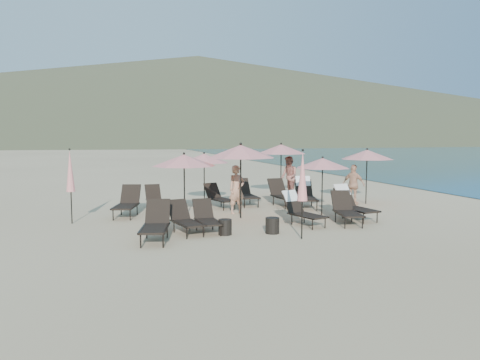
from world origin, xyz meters
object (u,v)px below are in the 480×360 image
object	(u,v)px
lounger_10	(283,194)
umbrella_open_5	(367,155)
lounger_0	(156,223)
umbrella_open_2	(323,163)
umbrella_open_4	(281,149)
umbrella_closed_1	(70,171)
lounger_8	(219,197)
beachgoer_b	(289,177)
lounger_5	(353,203)
umbrella_open_1	(241,151)
lounger_7	(155,198)
lounger_11	(305,193)
beachgoer_a	(237,189)
lounger_3	(301,209)
umbrella_open_3	(204,158)
beachgoer_c	(354,185)
lounger_4	(346,209)
lounger_6	(127,202)
side_table_0	(225,227)
lounger_2	(206,217)
umbrella_open_0	(184,160)
umbrella_closed_0	(302,177)
side_table_1	(272,226)
lounger_9	(245,193)

from	to	relation	value
lounger_10	umbrella_open_5	distance (m)	3.72
lounger_0	umbrella_open_2	xyz separation A→B (m)	(5.90, 2.24, 1.32)
umbrella_open_4	umbrella_closed_1	size ratio (longest dim) A/B	1.03
lounger_10	umbrella_open_4	distance (m)	2.93
lounger_0	umbrella_open_2	world-z (taller)	umbrella_open_2
lounger_0	umbrella_closed_1	size ratio (longest dim) A/B	0.79
lounger_8	beachgoer_b	bearing A→B (deg)	12.37
lounger_5	umbrella_open_1	world-z (taller)	umbrella_open_1
lounger_7	lounger_11	world-z (taller)	lounger_11
umbrella_open_2	umbrella_closed_1	bearing A→B (deg)	174.01
umbrella_open_1	beachgoer_a	bearing A→B (deg)	81.11
lounger_3	lounger_11	bearing A→B (deg)	48.35
umbrella_open_3	umbrella_open_4	bearing A→B (deg)	19.42
umbrella_open_2	beachgoer_c	world-z (taller)	umbrella_open_2
lounger_4	lounger_10	bearing A→B (deg)	110.55
lounger_5	beachgoer_a	xyz separation A→B (m)	(-3.32, 2.13, 0.33)
lounger_6	beachgoer_c	size ratio (longest dim) A/B	1.18
umbrella_open_1	beachgoer_b	world-z (taller)	umbrella_open_1
lounger_3	umbrella_open_2	size ratio (longest dim) A/B	0.84
lounger_0	umbrella_open_5	world-z (taller)	umbrella_open_5
lounger_8	lounger_7	bearing A→B (deg)	155.24
lounger_5	side_table_0	bearing A→B (deg)	-173.15
beachgoer_c	umbrella_open_1	bearing A→B (deg)	72.94
umbrella_open_4	umbrella_open_1	bearing A→B (deg)	-125.97
lounger_6	umbrella_closed_1	bearing A→B (deg)	-137.13
umbrella_open_4	beachgoer_a	distance (m)	4.72
lounger_8	beachgoer_b	xyz separation A→B (m)	(3.71, 2.08, 0.49)
lounger_5	side_table_0	xyz separation A→B (m)	(-4.63, -1.16, -0.30)
umbrella_open_2	lounger_8	bearing A→B (deg)	138.96
umbrella_closed_1	lounger_4	bearing A→B (deg)	-16.90
lounger_8	umbrella_open_4	world-z (taller)	umbrella_open_4
lounger_2	side_table_0	bearing A→B (deg)	-54.42
umbrella_open_2	lounger_5	bearing A→B (deg)	-56.05
lounger_6	lounger_10	xyz separation A→B (m)	(5.89, 0.58, 0.00)
umbrella_open_2	umbrella_open_5	world-z (taller)	umbrella_open_5
lounger_2	umbrella_open_0	xyz separation A→B (m)	(-0.31, 1.78, 1.53)
umbrella_closed_0	umbrella_open_5	bearing A→B (deg)	44.86
umbrella_closed_0	beachgoer_a	xyz separation A→B (m)	(-0.50, 4.37, -0.81)
umbrella_open_0	lounger_4	bearing A→B (deg)	-21.57
lounger_3	side_table_1	bearing A→B (deg)	-158.60
lounger_3	lounger_5	xyz separation A→B (m)	(2.02, 0.42, 0.04)
side_table_0	lounger_9	bearing A→B (deg)	66.71
umbrella_open_0	side_table_0	distance (m)	2.99
umbrella_open_0	umbrella_open_2	distance (m)	4.71
beachgoer_b	lounger_9	bearing A→B (deg)	-59.13
beachgoer_b	lounger_6	bearing A→B (deg)	-70.25
lounger_11	lounger_9	bearing A→B (deg)	166.38
lounger_0	beachgoer_c	xyz separation A→B (m)	(8.18, 4.04, 0.32)
lounger_6	umbrella_open_0	bearing A→B (deg)	-25.01
umbrella_open_1	side_table_1	size ratio (longest dim) A/B	5.58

